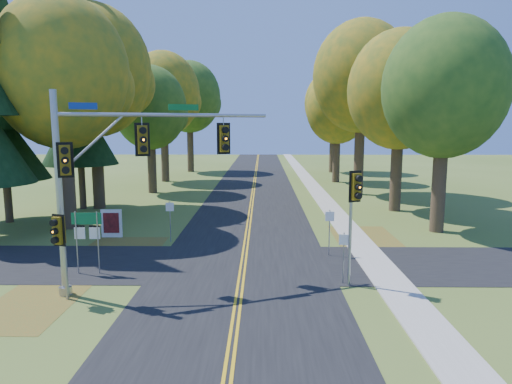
{
  "coord_description": "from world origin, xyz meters",
  "views": [
    {
      "loc": [
        0.88,
        -18.59,
        6.46
      ],
      "look_at": [
        0.57,
        3.37,
        3.2
      ],
      "focal_mm": 32.0,
      "sensor_mm": 36.0,
      "label": 1
    }
  ],
  "objects_px": {
    "traffic_mast": "(117,164)",
    "info_kiosk": "(112,223)",
    "east_signal_pole": "(354,200)",
    "route_sign_cluster": "(87,230)"
  },
  "relations": [
    {
      "from": "route_sign_cluster",
      "to": "info_kiosk",
      "type": "bearing_deg",
      "value": 98.87
    },
    {
      "from": "traffic_mast",
      "to": "route_sign_cluster",
      "type": "bearing_deg",
      "value": 116.3
    },
    {
      "from": "east_signal_pole",
      "to": "info_kiosk",
      "type": "xyz_separation_m",
      "value": [
        -12.27,
        8.01,
        -2.75
      ]
    },
    {
      "from": "traffic_mast",
      "to": "route_sign_cluster",
      "type": "xyz_separation_m",
      "value": [
        -2.0,
        1.77,
        -3.0
      ]
    },
    {
      "from": "east_signal_pole",
      "to": "traffic_mast",
      "type": "bearing_deg",
      "value": 157.82
    },
    {
      "from": "route_sign_cluster",
      "to": "info_kiosk",
      "type": "xyz_separation_m",
      "value": [
        -1.11,
        6.48,
        -1.14
      ]
    },
    {
      "from": "east_signal_pole",
      "to": "info_kiosk",
      "type": "height_order",
      "value": "east_signal_pole"
    },
    {
      "from": "traffic_mast",
      "to": "info_kiosk",
      "type": "bearing_deg",
      "value": 88.5
    },
    {
      "from": "east_signal_pole",
      "to": "route_sign_cluster",
      "type": "xyz_separation_m",
      "value": [
        -11.16,
        1.53,
        -1.61
      ]
    },
    {
      "from": "route_sign_cluster",
      "to": "traffic_mast",
      "type": "bearing_deg",
      "value": -42.36
    }
  ]
}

